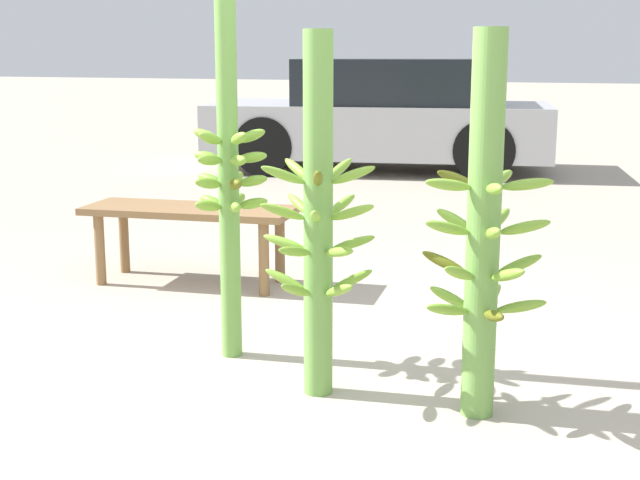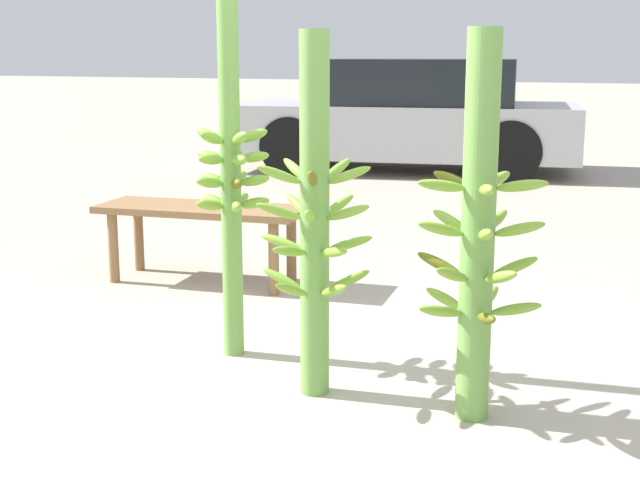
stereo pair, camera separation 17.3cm
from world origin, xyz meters
TOP-DOWN VIEW (x-y plane):
  - ground_plane at (0.00, 0.00)m, footprint 80.00×80.00m
  - banana_stalk_left at (-0.55, 0.42)m, footprint 0.35×0.35m
  - banana_stalk_center at (-0.02, 0.13)m, footprint 0.48×0.47m
  - banana_stalk_right at (0.63, 0.13)m, footprint 0.49×0.48m
  - market_bench at (-1.35, 1.51)m, footprint 1.29×0.58m
  - parked_car at (-1.78, 7.05)m, footprint 4.16×2.45m

SIDE VIEW (x-z plane):
  - ground_plane at x=0.00m, z-range 0.00..0.00m
  - market_bench at x=-1.35m, z-range 0.16..0.63m
  - parked_car at x=-1.78m, z-range -0.01..1.28m
  - banana_stalk_right at x=0.63m, z-range -0.01..1.43m
  - banana_stalk_center at x=-0.02m, z-range -0.01..1.44m
  - banana_stalk_left at x=-0.55m, z-range 0.01..1.63m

